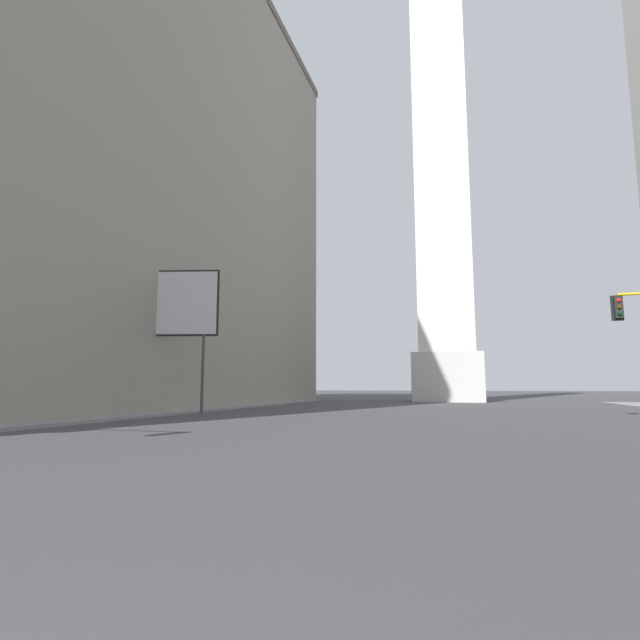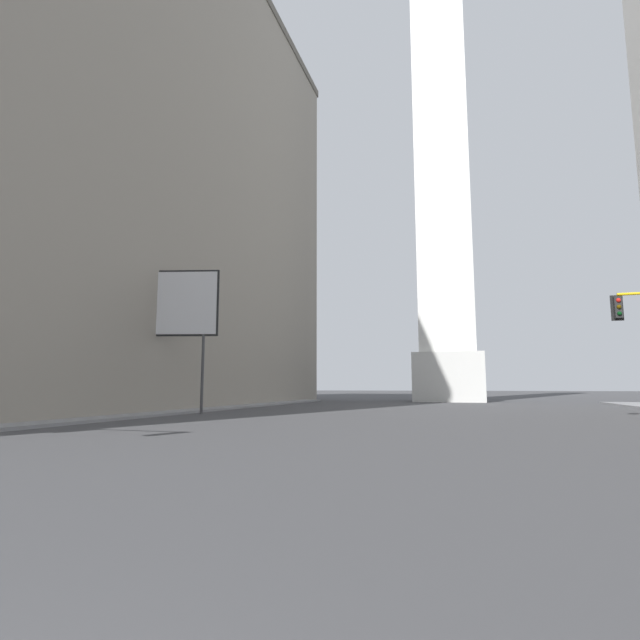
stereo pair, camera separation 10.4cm
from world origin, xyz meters
name	(u,v)px [view 1 (the left image)]	position (x,y,z in m)	size (l,w,h in m)	color
sidewalk_left	(79,418)	(-17.08, 21.05, 0.07)	(5.00, 70.17, 0.15)	gray
building_left	(72,153)	(-29.28, 31.91, 21.22)	(25.60, 59.06, 42.42)	gray
obelisk	(440,107)	(0.00, 58.40, 35.52)	(7.64, 7.64, 73.74)	silver
billboard_sign	(176,306)	(-15.49, 26.96, 6.76)	(5.35, 1.51, 9.05)	#3F3F42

